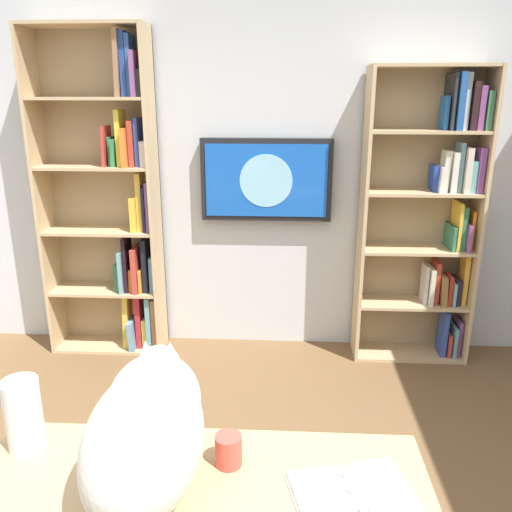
# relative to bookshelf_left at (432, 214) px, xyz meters

# --- Properties ---
(wall_back) EXTENTS (4.52, 0.06, 2.70)m
(wall_back) POSITION_rel_bookshelf_left_xyz_m (1.17, -0.17, 0.32)
(wall_back) COLOR silver
(wall_back) RESTS_ON ground
(bookshelf_left) EXTENTS (0.77, 0.28, 1.97)m
(bookshelf_left) POSITION_rel_bookshelf_left_xyz_m (0.00, 0.00, 0.00)
(bookshelf_left) COLOR tan
(bookshelf_left) RESTS_ON ground
(bookshelf_right) EXTENTS (0.79, 0.28, 2.22)m
(bookshelf_right) POSITION_rel_bookshelf_left_xyz_m (2.15, 0.00, 0.03)
(bookshelf_right) COLOR tan
(bookshelf_right) RESTS_ON ground
(wall_mounted_tv) EXTENTS (0.89, 0.07, 0.56)m
(wall_mounted_tv) POSITION_rel_bookshelf_left_xyz_m (1.11, -0.08, 0.20)
(wall_mounted_tv) COLOR black
(cat) EXTENTS (0.31, 0.67, 0.37)m
(cat) POSITION_rel_bookshelf_left_xyz_m (1.34, 2.26, -0.11)
(cat) COLOR silver
(cat) RESTS_ON desk
(open_binder) EXTENTS (0.37, 0.30, 0.02)m
(open_binder) POSITION_rel_bookshelf_left_xyz_m (0.78, 2.27, -0.28)
(open_binder) COLOR white
(open_binder) RESTS_ON desk
(paper_towel_roll) EXTENTS (0.11, 0.11, 0.23)m
(paper_towel_roll) POSITION_rel_bookshelf_left_xyz_m (1.77, 2.12, -0.18)
(paper_towel_roll) COLOR white
(paper_towel_roll) RESTS_ON desk
(coffee_mug) EXTENTS (0.08, 0.08, 0.10)m
(coffee_mug) POSITION_rel_bookshelf_left_xyz_m (1.14, 2.16, -0.25)
(coffee_mug) COLOR #D84C3F
(coffee_mug) RESTS_ON desk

